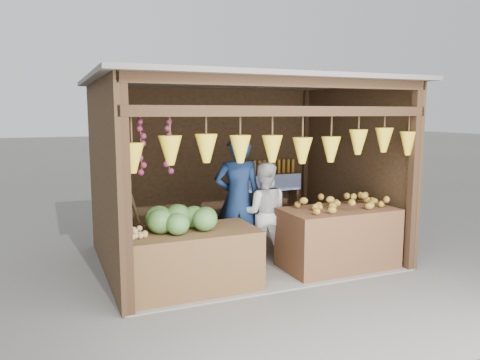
% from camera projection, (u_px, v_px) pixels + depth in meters
% --- Properties ---
extents(ground, '(80.00, 80.00, 0.00)m').
position_uv_depth(ground, '(242.00, 257.00, 7.14)').
color(ground, '#514F49').
rests_on(ground, ground).
extents(stall_structure, '(4.30, 3.30, 2.66)m').
position_uv_depth(stall_structure, '(241.00, 148.00, 6.85)').
color(stall_structure, slate).
rests_on(stall_structure, ground).
extents(back_shelf, '(1.25, 0.32, 1.32)m').
position_uv_depth(back_shelf, '(267.00, 185.00, 8.59)').
color(back_shelf, '#382314').
rests_on(back_shelf, ground).
extents(counter_left, '(1.71, 0.85, 0.76)m').
position_uv_depth(counter_left, '(188.00, 261.00, 5.74)').
color(counter_left, '#51391B').
rests_on(counter_left, ground).
extents(counter_right, '(1.59, 0.85, 0.86)m').
position_uv_depth(counter_right, '(338.00, 238.00, 6.58)').
color(counter_right, '#4E2D1A').
rests_on(counter_right, ground).
extents(stool, '(0.35, 0.35, 0.33)m').
position_uv_depth(stool, '(122.00, 260.00, 6.46)').
color(stool, black).
rests_on(stool, ground).
extents(man_standing, '(0.79, 0.65, 1.87)m').
position_uv_depth(man_standing, '(238.00, 199.00, 6.77)').
color(man_standing, '#132447').
rests_on(man_standing, ground).
extents(woman_standing, '(0.88, 0.79, 1.48)m').
position_uv_depth(woman_standing, '(264.00, 213.00, 6.79)').
color(woman_standing, silver).
rests_on(woman_standing, ground).
extents(vendor_seated, '(0.61, 0.53, 1.06)m').
position_uv_depth(vendor_seated, '(120.00, 211.00, 6.36)').
color(vendor_seated, brown).
rests_on(vendor_seated, stool).
extents(melon_pile, '(1.00, 0.50, 0.32)m').
position_uv_depth(melon_pile, '(183.00, 218.00, 5.66)').
color(melon_pile, '#1B5015').
rests_on(melon_pile, counter_left).
extents(tanfruit_pile, '(0.34, 0.40, 0.13)m').
position_uv_depth(tanfruit_pile, '(136.00, 231.00, 5.41)').
color(tanfruit_pile, olive).
rests_on(tanfruit_pile, counter_left).
extents(mango_pile, '(1.40, 0.64, 0.22)m').
position_uv_depth(mango_pile, '(342.00, 200.00, 6.55)').
color(mango_pile, '#C05619').
rests_on(mango_pile, counter_right).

